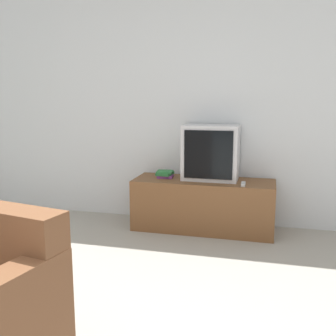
{
  "coord_description": "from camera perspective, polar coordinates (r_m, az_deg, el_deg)",
  "views": [
    {
      "loc": [
        0.99,
        -1.11,
        1.34
      ],
      "look_at": [
        0.12,
        2.27,
        0.71
      ],
      "focal_mm": 42.0,
      "sensor_mm": 36.0,
      "label": 1
    }
  ],
  "objects": [
    {
      "name": "wall_back",
      "position": [
        4.25,
        1.06,
        9.73
      ],
      "size": [
        9.0,
        0.06,
        2.6
      ],
      "color": "silver",
      "rests_on": "ground_plane"
    },
    {
      "name": "tv_stand",
      "position": [
        4.04,
        5.15,
        -5.33
      ],
      "size": [
        1.41,
        0.5,
        0.51
      ],
      "color": "brown",
      "rests_on": "ground_plane"
    },
    {
      "name": "television",
      "position": [
        3.98,
        6.25,
        2.27
      ],
      "size": [
        0.55,
        0.37,
        0.55
      ],
      "color": "silver",
      "rests_on": "tv_stand"
    },
    {
      "name": "book_stack",
      "position": [
        4.09,
        -0.41,
        -0.89
      ],
      "size": [
        0.18,
        0.21,
        0.07
      ],
      "color": "#7A3884",
      "rests_on": "tv_stand"
    },
    {
      "name": "remote_on_stand",
      "position": [
        3.8,
        10.87,
        -2.29
      ],
      "size": [
        0.04,
        0.15,
        0.02
      ],
      "rotation": [
        0.0,
        0.0,
        0.02
      ],
      "color": "#B7B7B7",
      "rests_on": "tv_stand"
    }
  ]
}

